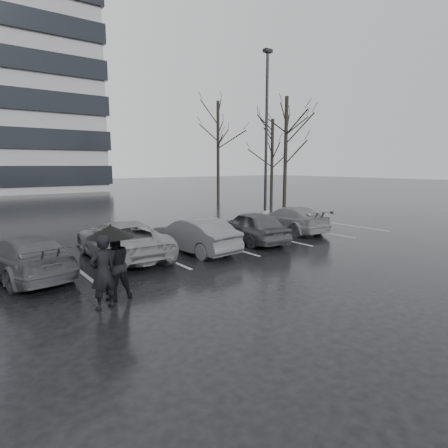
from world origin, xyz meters
TOP-DOWN VIEW (x-y plane):
  - ground at (0.00, 0.00)m, footprint 160.00×160.00m
  - car_main at (1.98, 2.07)m, footprint 2.01×4.00m
  - car_west_a at (-0.88, 1.94)m, footprint 1.74×3.96m
  - car_west_b at (-3.38, 2.56)m, footprint 2.35×4.78m
  - car_west_c at (-6.40, 2.05)m, footprint 2.32×4.37m
  - car_east at (5.02, 2.80)m, footprint 2.03×4.31m
  - pedestrian_left at (-5.42, -1.54)m, footprint 0.68×0.52m
  - pedestrian_right at (-4.99, -1.08)m, footprint 0.84×0.66m
  - umbrella at (-5.10, -1.25)m, footprint 1.09×1.09m
  - lamp_post at (8.60, 8.40)m, footprint 0.56×0.56m
  - stall_stripes at (-0.80, 2.50)m, footprint 19.72×5.00m
  - tree_east at (12.00, 10.00)m, footprint 0.26×0.26m
  - tree_ne at (14.50, 14.00)m, footprint 0.26×0.26m
  - tree_north at (11.00, 17.00)m, footprint 0.26×0.26m

SIDE VIEW (x-z plane):
  - ground at x=0.00m, z-range 0.00..0.00m
  - stall_stripes at x=-0.80m, z-range 0.00..0.00m
  - car_west_c at x=-6.40m, z-range 0.00..1.20m
  - car_east at x=5.02m, z-range 0.00..1.22m
  - car_west_a at x=-0.88m, z-range 0.00..1.26m
  - car_west_b at x=-3.38m, z-range 0.00..1.30m
  - car_main at x=1.98m, z-range 0.00..1.31m
  - pedestrian_left at x=-5.42m, z-range 0.00..1.67m
  - pedestrian_right at x=-4.99m, z-range 0.00..1.68m
  - umbrella at x=-5.10m, z-range 0.75..2.60m
  - tree_ne at x=14.50m, z-range 0.00..7.00m
  - tree_east at x=12.00m, z-range 0.00..8.00m
  - tree_north at x=11.00m, z-range 0.00..8.50m
  - lamp_post at x=8.60m, z-range -0.43..9.75m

